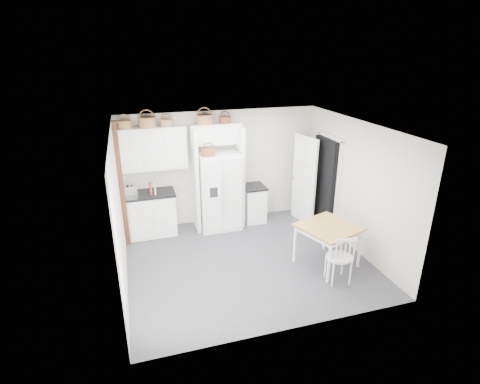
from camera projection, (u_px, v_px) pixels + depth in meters
name	position (u px, v px, depth m)	size (l,w,h in m)	color
floor	(247.00, 260.00, 7.29)	(4.50, 4.50, 0.00)	#2A2A2A
ceiling	(248.00, 128.00, 6.35)	(4.50, 4.50, 0.00)	white
wall_back	(221.00, 167.00, 8.60)	(4.50, 4.50, 0.00)	silver
wall_left	(119.00, 213.00, 6.21)	(4.00, 4.00, 0.00)	silver
wall_right	(355.00, 186.00, 7.43)	(4.00, 4.00, 0.00)	silver
refrigerator	(219.00, 191.00, 8.36)	(0.90, 0.72, 1.74)	white
base_cab_left	(152.00, 214.00, 8.19)	(1.00, 0.63, 0.93)	white
base_cab_right	(254.00, 204.00, 8.85)	(0.47, 0.57, 0.83)	white
dining_table	(327.00, 245.00, 7.02)	(0.97, 0.97, 0.80)	#9C6626
windsor_chair	(339.00, 257.00, 6.49)	(0.46, 0.42, 0.95)	white
counter_left	(150.00, 194.00, 8.02)	(1.04, 0.67, 0.04)	black
counter_right	(254.00, 187.00, 8.69)	(0.51, 0.61, 0.04)	black
toaster	(130.00, 190.00, 7.87)	(0.28, 0.16, 0.19)	silver
cookbook_red	(150.00, 188.00, 7.90)	(0.04, 0.16, 0.24)	#A23224
cookbook_cream	(155.00, 188.00, 7.92)	(0.04, 0.17, 0.25)	beige
basket_upper_a	(124.00, 125.00, 7.50)	(0.28, 0.28, 0.16)	#935E32
basket_upper_b	(147.00, 122.00, 7.61)	(0.35, 0.35, 0.20)	#935E32
basket_upper_c	(166.00, 123.00, 7.73)	(0.25, 0.25, 0.15)	#935E32
basket_bridge_a	(204.00, 119.00, 7.93)	(0.35, 0.35, 0.20)	#935E32
basket_bridge_b	(225.00, 120.00, 8.07)	(0.25, 0.25, 0.14)	#5A2E1D
basket_fridge_a	(208.00, 152.00, 7.87)	(0.28, 0.28, 0.15)	#5A2E1D
upper_cabinet	(153.00, 148.00, 7.83)	(1.40, 0.34, 0.90)	white
bridge_cabinet	(215.00, 134.00, 8.11)	(1.12, 0.34, 0.45)	white
fridge_panel_left	(195.00, 180.00, 8.21)	(0.08, 0.60, 2.30)	white
fridge_panel_right	(240.00, 176.00, 8.49)	(0.08, 0.60, 2.30)	white
trim_post	(121.00, 186.00, 7.43)	(0.09, 0.09, 2.60)	black
doorway_void	(325.00, 183.00, 8.40)	(0.18, 0.85, 2.05)	black
door_slab	(304.00, 180.00, 8.60)	(0.80, 0.04, 2.05)	white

